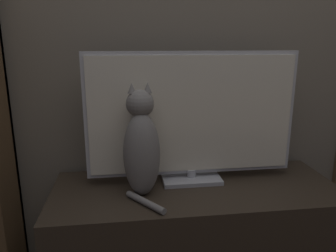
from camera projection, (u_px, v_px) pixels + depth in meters
wall_back at (187, 11)px, 1.64m from camera, size 4.80×0.05×2.60m
tv_stand at (195, 232)px, 1.61m from camera, size 1.35×0.53×0.48m
tv at (192, 118)px, 1.55m from camera, size 1.00×0.17×0.63m
cat at (141, 147)px, 1.43m from camera, size 0.17×0.30×0.50m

